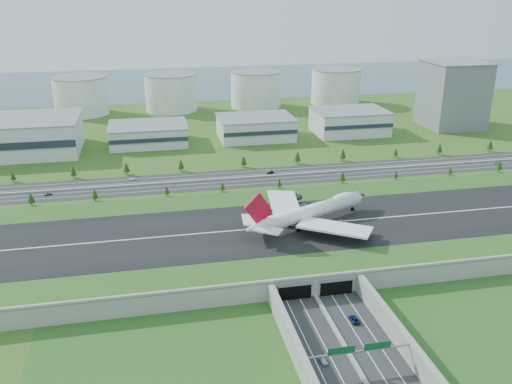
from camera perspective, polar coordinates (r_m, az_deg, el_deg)
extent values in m
plane|color=#325219|center=(261.64, 2.95, -5.26)|extent=(1200.00, 1200.00, 0.00)
cube|color=gray|center=(259.90, 2.97, -4.47)|extent=(520.00, 100.00, 8.00)
cube|color=#25501B|center=(258.19, 2.98, -3.65)|extent=(520.00, 100.00, 0.16)
cube|color=black|center=(258.13, 2.98, -3.62)|extent=(520.00, 58.00, 0.12)
cube|color=silver|center=(258.10, 2.98, -3.61)|extent=(520.00, 0.90, 0.02)
cube|color=gray|center=(215.75, 6.30, -8.84)|extent=(520.00, 1.20, 1.20)
cube|color=gray|center=(173.92, 5.50, -18.91)|extent=(2.40, 100.00, 8.00)
cube|color=gray|center=(186.15, 16.77, -16.78)|extent=(2.40, 100.00, 8.00)
cube|color=black|center=(215.60, 4.11, -10.44)|extent=(13.00, 1.20, 6.00)
cube|color=black|center=(220.32, 8.44, -9.90)|extent=(13.00, 1.20, 6.00)
cylinder|color=gray|center=(177.73, 4.74, -18.07)|extent=(0.70, 0.70, 7.00)
cylinder|color=gray|center=(190.23, 16.26, -15.99)|extent=(0.70, 0.70, 7.00)
cube|color=gray|center=(180.88, 10.81, -16.15)|extent=(38.00, 0.50, 0.50)
cube|color=#0C4C23|center=(178.05, 8.99, -16.13)|extent=(9.00, 0.30, 2.40)
cube|color=#0C4C23|center=(182.08, 12.67, -15.49)|extent=(9.00, 0.30, 2.40)
cube|color=#28282B|center=(347.31, -0.95, 1.50)|extent=(560.00, 36.00, 0.12)
cylinder|color=#3D2819|center=(327.70, -22.53, -1.13)|extent=(0.50, 0.50, 2.62)
cone|color=#1C370F|center=(326.56, -22.61, -0.59)|extent=(4.07, 4.07, 5.23)
cylinder|color=#3D2819|center=(322.52, -16.55, -0.72)|extent=(0.50, 0.50, 2.49)
cone|color=#1C370F|center=(321.42, -16.61, -0.20)|extent=(3.87, 3.87, 4.97)
cylinder|color=#3D2819|center=(321.11, -9.36, -0.24)|extent=(0.50, 0.50, 2.16)
cone|color=#1C370F|center=(320.15, -9.39, 0.22)|extent=(3.35, 3.35, 4.31)
cylinder|color=#3D2819|center=(323.65, -3.56, 0.18)|extent=(0.50, 0.50, 2.13)
cone|color=#1C370F|center=(322.71, -3.57, 0.63)|extent=(3.31, 3.31, 4.25)
cylinder|color=#3D2819|center=(329.97, 2.46, 0.60)|extent=(0.50, 0.50, 2.03)
cone|color=#1C370F|center=(329.09, 2.47, 1.03)|extent=(3.15, 3.15, 4.05)
cylinder|color=#3D2819|center=(341.50, 9.06, 1.12)|extent=(0.50, 0.50, 2.62)
cone|color=#1C370F|center=(340.40, 9.09, 1.65)|extent=(4.08, 4.08, 5.24)
cylinder|color=#3D2819|center=(355.44, 14.48, 1.44)|extent=(0.50, 0.50, 2.00)
cone|color=#1C370F|center=(354.63, 14.52, 1.83)|extent=(3.11, 3.11, 4.00)
cylinder|color=#3D2819|center=(373.16, 19.70, 1.79)|extent=(0.50, 0.50, 2.10)
cone|color=#1C370F|center=(372.35, 19.75, 2.18)|extent=(3.27, 3.27, 4.20)
cylinder|color=#3D2819|center=(392.36, 24.17, 2.12)|extent=(0.50, 0.50, 2.77)
cone|color=#1C370F|center=(391.35, 24.24, 2.61)|extent=(4.31, 4.31, 5.54)
cylinder|color=#3D2819|center=(372.21, -24.17, 1.13)|extent=(0.50, 0.50, 2.24)
cone|color=#1C370F|center=(371.34, -24.23, 1.54)|extent=(3.48, 3.48, 4.47)
cylinder|color=#3D2819|center=(365.61, -18.63, 1.59)|extent=(0.50, 0.50, 2.61)
cone|color=#1C370F|center=(364.58, -18.69, 2.08)|extent=(4.06, 4.06, 5.22)
cylinder|color=#3D2819|center=(362.69, -13.45, 1.99)|extent=(0.50, 0.50, 2.83)
cone|color=#1C370F|center=(361.57, -13.50, 2.53)|extent=(4.40, 4.40, 5.66)
cylinder|color=#3D2819|center=(362.95, -7.89, 2.38)|extent=(0.50, 0.50, 2.69)
cone|color=#1C370F|center=(361.89, -7.91, 2.90)|extent=(4.19, 4.19, 5.38)
cylinder|color=#3D2819|center=(367.71, -1.31, 2.83)|extent=(0.50, 0.50, 2.76)
cone|color=#1C370F|center=(366.64, -1.31, 3.35)|extent=(4.29, 4.29, 5.52)
cylinder|color=#3D2819|center=(375.93, 4.37, 3.19)|extent=(0.50, 0.50, 3.01)
cone|color=#1C370F|center=(374.79, 4.39, 3.75)|extent=(4.68, 4.68, 6.01)
cylinder|color=#3D2819|center=(386.07, 9.10, 3.46)|extent=(0.50, 0.50, 2.91)
cone|color=#1C370F|center=(384.99, 9.14, 3.98)|extent=(4.53, 4.53, 5.82)
cylinder|color=#3D2819|center=(401.70, 14.46, 3.68)|extent=(0.50, 0.50, 2.22)
cone|color=#1C370F|center=(400.91, 14.50, 4.07)|extent=(3.46, 3.46, 4.44)
cylinder|color=#3D2819|center=(417.46, 18.70, 3.92)|extent=(0.50, 0.50, 2.84)
cone|color=#1C370F|center=(416.49, 18.76, 4.40)|extent=(4.41, 4.41, 5.68)
cylinder|color=#3D2819|center=(439.25, 23.36, 4.12)|extent=(0.50, 0.50, 2.98)
cone|color=#1C370F|center=(438.28, 23.43, 4.60)|extent=(4.64, 4.64, 5.97)
cube|color=silver|center=(430.75, -11.27, 5.97)|extent=(58.00, 42.00, 15.00)
cube|color=silver|center=(438.91, -0.06, 6.78)|extent=(58.00, 42.00, 17.00)
cube|color=silver|center=(460.99, 9.81, 7.29)|extent=(58.00, 42.00, 19.00)
cube|color=slate|center=(503.70, 20.01, 9.59)|extent=(46.00, 46.00, 55.00)
cylinder|color=silver|center=(549.14, -17.93, 9.60)|extent=(50.00, 50.00, 35.00)
cylinder|color=silver|center=(546.50, -8.93, 10.30)|extent=(50.00, 50.00, 35.00)
cylinder|color=silver|center=(556.98, -0.02, 10.74)|extent=(50.00, 50.00, 35.00)
cylinder|color=silver|center=(579.86, 8.39, 10.92)|extent=(50.00, 50.00, 35.00)
cube|color=#355366|center=(718.97, -6.81, 11.47)|extent=(1200.00, 260.00, 0.06)
cylinder|color=white|center=(259.61, 5.86, -2.04)|extent=(57.82, 31.00, 6.89)
cone|color=white|center=(280.77, 10.81, -0.52)|extent=(10.68, 9.82, 6.89)
cone|color=white|center=(240.75, 0.07, -3.71)|extent=(12.65, 10.70, 6.89)
ellipsoid|color=white|center=(271.88, 9.12, -0.56)|extent=(15.60, 10.92, 4.24)
cube|color=white|center=(246.51, 8.29, -3.72)|extent=(34.65, 29.63, 1.70)
cube|color=white|center=(271.58, 2.96, -1.15)|extent=(18.28, 33.91, 1.70)
cylinder|color=#38383D|center=(255.66, 8.61, -3.39)|extent=(6.43, 5.24, 3.23)
cylinder|color=#38383D|center=(252.45, 11.51, -3.92)|extent=(6.43, 5.24, 3.23)
cylinder|color=#38383D|center=(273.00, 4.85, -1.62)|extent=(6.43, 5.24, 3.23)
cylinder|color=#38383D|center=(285.13, 4.27, -0.60)|extent=(6.43, 5.24, 3.23)
cube|color=white|center=(235.87, 1.29, -4.03)|extent=(13.39, 12.17, 0.65)
cube|color=white|center=(246.17, -0.68, -2.92)|extent=(7.62, 12.44, 0.65)
cube|color=#B70C28|center=(238.06, 0.28, -1.85)|extent=(14.40, 7.18, 16.14)
cylinder|color=black|center=(279.80, 10.10, -1.79)|extent=(2.05, 0.75, 2.05)
cylinder|color=black|center=(256.88, 5.60, -3.67)|extent=(2.05, 0.75, 2.05)
cylinder|color=black|center=(261.59, 4.61, -3.17)|extent=(2.05, 0.75, 2.05)
cylinder|color=black|center=(252.99, 4.50, -4.03)|extent=(2.05, 0.75, 2.05)
cylinder|color=black|center=(257.78, 3.51, -3.51)|extent=(2.05, 0.75, 2.05)
imported|color=silver|center=(186.12, 7.04, -17.10)|extent=(2.64, 5.26, 1.72)
imported|color=#0D1945|center=(206.59, 10.29, -13.04)|extent=(2.85, 5.90, 1.62)
imported|color=#59595E|center=(340.85, -21.05, -0.17)|extent=(5.02, 3.65, 1.59)
imported|color=black|center=(355.30, 1.49, 2.09)|extent=(5.03, 2.43, 1.59)
imported|color=#A5A5A9|center=(409.80, 24.11, 2.79)|extent=(5.46, 3.81, 1.39)
imported|color=white|center=(351.73, -12.97, 1.33)|extent=(5.08, 3.41, 1.37)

